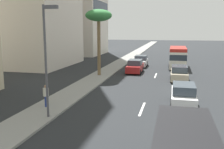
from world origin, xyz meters
TOP-DOWN VIEW (x-y plane):
  - ground_plane at (31.50, 0.00)m, footprint 198.00×198.00m
  - sidewalk_right at (31.50, 6.42)m, footprint 162.00×2.66m
  - lane_stripe_mid at (15.05, 0.00)m, footprint 3.20×0.16m
  - lane_stripe_far at (28.63, 0.00)m, footprint 3.20×0.16m
  - car_lead at (16.70, -2.84)m, footprint 4.45×1.80m
  - minibus_third at (35.72, -2.62)m, footprint 6.89×2.38m
  - car_fourth at (35.92, 2.73)m, footprint 4.02×1.88m
  - car_fifth at (30.28, 2.77)m, footprint 4.21×1.87m
  - car_sixth at (26.45, -2.70)m, footprint 4.67×1.87m
  - pedestrian_near_lamp at (13.59, 6.63)m, footprint 0.39×0.36m
  - palm_tree at (26.75, 6.57)m, footprint 3.07×3.07m
  - street_lamp at (11.63, 5.38)m, footprint 0.24×0.97m

SIDE VIEW (x-z plane):
  - ground_plane at x=31.50m, z-range 0.00..0.00m
  - lane_stripe_mid at x=15.05m, z-range 0.00..0.01m
  - lane_stripe_far at x=28.63m, z-range 0.00..0.01m
  - sidewalk_right at x=31.50m, z-range 0.00..0.15m
  - car_sixth at x=26.45m, z-range -0.04..1.57m
  - car_lead at x=16.70m, z-range -0.04..1.58m
  - car_fourth at x=35.92m, z-range -0.05..1.60m
  - car_fifth at x=30.28m, z-range -0.05..1.61m
  - pedestrian_near_lamp at x=13.59m, z-range 0.22..1.77m
  - minibus_third at x=35.72m, z-range 0.15..3.12m
  - street_lamp at x=11.63m, z-range 0.95..7.78m
  - palm_tree at x=26.75m, z-range 3.03..10.69m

